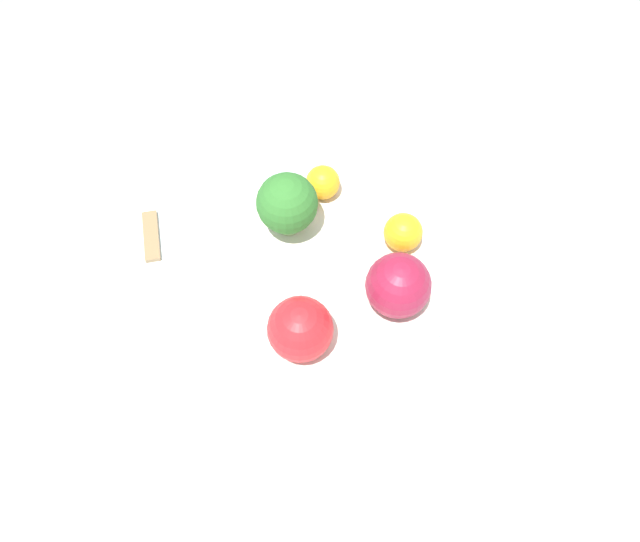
% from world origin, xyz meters
% --- Properties ---
extents(ground_plane, '(6.00, 6.00, 0.00)m').
position_xyz_m(ground_plane, '(0.00, 0.00, 0.00)').
color(ground_plane, gray).
extents(table_surface, '(1.20, 1.20, 0.02)m').
position_xyz_m(table_surface, '(0.00, 0.00, 0.01)').
color(table_surface, silver).
rests_on(table_surface, ground_plane).
extents(bowl, '(0.26, 0.26, 0.03)m').
position_xyz_m(bowl, '(0.00, 0.00, 0.03)').
color(bowl, silver).
rests_on(bowl, table_surface).
extents(broccoli, '(0.06, 0.06, 0.07)m').
position_xyz_m(broccoli, '(0.00, -0.07, 0.09)').
color(broccoli, '#99C17A').
rests_on(broccoli, bowl).
extents(apple_red, '(0.06, 0.06, 0.06)m').
position_xyz_m(apple_red, '(-0.05, 0.06, 0.08)').
color(apple_red, maroon).
rests_on(apple_red, bowl).
extents(apple_green, '(0.06, 0.06, 0.06)m').
position_xyz_m(apple_green, '(0.05, 0.05, 0.08)').
color(apple_green, red).
rests_on(apple_green, bowl).
extents(orange_front, '(0.04, 0.04, 0.04)m').
position_xyz_m(orange_front, '(-0.09, 0.01, 0.07)').
color(orange_front, orange).
rests_on(orange_front, bowl).
extents(orange_back, '(0.04, 0.04, 0.04)m').
position_xyz_m(orange_back, '(-0.05, -0.09, 0.07)').
color(orange_back, orange).
rests_on(orange_back, bowl).
extents(spoon, '(0.03, 0.06, 0.01)m').
position_xyz_m(spoon, '(0.13, -0.14, 0.02)').
color(spoon, olive).
rests_on(spoon, table_surface).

